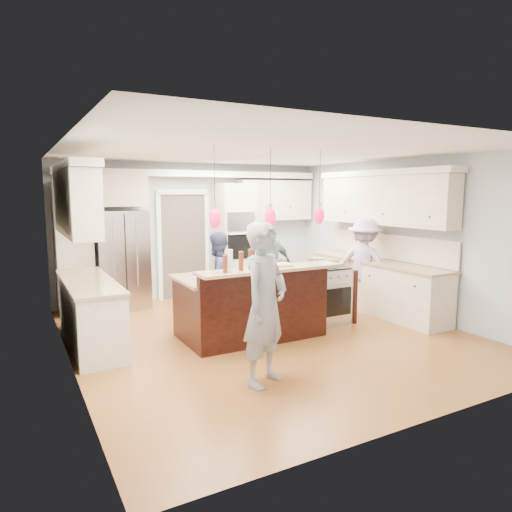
{
  "coord_description": "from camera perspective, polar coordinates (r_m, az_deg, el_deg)",
  "views": [
    {
      "loc": [
        -3.31,
        -5.76,
        2.13
      ],
      "look_at": [
        0.0,
        0.35,
        1.15
      ],
      "focal_mm": 32.0,
      "sensor_mm": 36.0,
      "label": 1
    }
  ],
  "objects": [
    {
      "name": "ground_plane",
      "position": [
        6.98,
        1.39,
        -9.75
      ],
      "size": [
        6.0,
        6.0,
        0.0
      ],
      "primitive_type": "plane",
      "color": "#A1682C",
      "rests_on": "ground"
    },
    {
      "name": "room_shell",
      "position": [
        6.65,
        1.44,
        5.34
      ],
      "size": [
        5.54,
        6.04,
        2.72
      ],
      "color": "#B2BCC6",
      "rests_on": "ground"
    },
    {
      "name": "refrigerator",
      "position": [
        8.67,
        -16.44,
        -0.46
      ],
      "size": [
        0.9,
        0.7,
        1.8
      ],
      "primitive_type": "cube",
      "color": "#B7B7BC",
      "rests_on": "ground"
    },
    {
      "name": "oven_column",
      "position": [
        9.41,
        -2.72,
        2.04
      ],
      "size": [
        0.72,
        0.69,
        2.3
      ],
      "color": "beige",
      "rests_on": "ground"
    },
    {
      "name": "back_upper_cabinets",
      "position": [
        8.91,
        -11.73,
        4.89
      ],
      "size": [
        5.3,
        0.61,
        2.54
      ],
      "color": "beige",
      "rests_on": "ground"
    },
    {
      "name": "right_counter_run",
      "position": [
        8.43,
        14.94,
        0.42
      ],
      "size": [
        0.64,
        3.1,
        2.51
      ],
      "color": "beige",
      "rests_on": "ground"
    },
    {
      "name": "left_cabinets",
      "position": [
        6.7,
        -20.65,
        -1.71
      ],
      "size": [
        0.64,
        2.3,
        2.51
      ],
      "color": "beige",
      "rests_on": "ground"
    },
    {
      "name": "kitchen_island",
      "position": [
        6.79,
        -0.72,
        -5.99
      ],
      "size": [
        2.1,
        1.46,
        1.12
      ],
      "color": "black",
      "rests_on": "ground"
    },
    {
      "name": "island_range",
      "position": [
        7.6,
        8.48,
        -4.79
      ],
      "size": [
        0.82,
        0.71,
        0.92
      ],
      "color": "#B7B7BC",
      "rests_on": "ground"
    },
    {
      "name": "pendant_lights",
      "position": [
        6.09,
        1.8,
        4.96
      ],
      "size": [
        1.75,
        0.15,
        1.03
      ],
      "color": "black",
      "rests_on": "ground"
    },
    {
      "name": "person_bar_end",
      "position": [
        5.03,
        1.13,
        -6.04
      ],
      "size": [
        0.79,
        0.69,
        1.81
      ],
      "primitive_type": "imported",
      "rotation": [
        0.0,
        0.0,
        0.49
      ],
      "color": "gray",
      "rests_on": "ground"
    },
    {
      "name": "person_far_left",
      "position": [
        7.51,
        -4.89,
        -2.65
      ],
      "size": [
        0.86,
        0.77,
        1.48
      ],
      "primitive_type": "imported",
      "rotation": [
        0.0,
        0.0,
        3.47
      ],
      "color": "navy",
      "rests_on": "ground"
    },
    {
      "name": "person_far_right",
      "position": [
        8.64,
        1.88,
        -1.08
      ],
      "size": [
        0.93,
        0.46,
        1.53
      ],
      "primitive_type": "imported",
      "rotation": [
        0.0,
        0.0,
        3.24
      ],
      "color": "slate",
      "rests_on": "ground"
    },
    {
      "name": "person_range_side",
      "position": [
        8.41,
        13.37,
        -1.02
      ],
      "size": [
        1.08,
        1.25,
        1.68
      ],
      "primitive_type": "imported",
      "rotation": [
        0.0,
        0.0,
        2.08
      ],
      "color": "#B197CC",
      "rests_on": "ground"
    },
    {
      "name": "floor_rug",
      "position": [
        8.24,
        16.95,
        -7.28
      ],
      "size": [
        0.7,
        0.92,
        0.01
      ],
      "primitive_type": "cube",
      "rotation": [
        0.0,
        0.0,
        -0.17
      ],
      "color": "#9A8254",
      "rests_on": "ground"
    },
    {
      "name": "water_bottle",
      "position": [
        5.78,
        -3.25,
        -0.6
      ],
      "size": [
        0.09,
        0.09,
        0.29
      ],
      "primitive_type": "cylinder",
      "rotation": [
        0.0,
        0.0,
        0.35
      ],
      "color": "silver",
      "rests_on": "kitchen_island"
    },
    {
      "name": "beer_bottle_a",
      "position": [
        5.88,
        -1.87,
        -0.64
      ],
      "size": [
        0.06,
        0.06,
        0.25
      ],
      "primitive_type": "cylinder",
      "rotation": [
        0.0,
        0.0,
        -0.01
      ],
      "color": "#4E1F0E",
      "rests_on": "kitchen_island"
    },
    {
      "name": "beer_bottle_b",
      "position": [
        5.71,
        -3.89,
        -1.01
      ],
      "size": [
        0.07,
        0.07,
        0.23
      ],
      "primitive_type": "cylinder",
      "rotation": [
        0.0,
        0.0,
        -0.17
      ],
      "color": "#4E1F0E",
      "rests_on": "kitchen_island"
    },
    {
      "name": "beer_bottle_c",
      "position": [
        5.99,
        -0.64,
        -0.39
      ],
      "size": [
        0.07,
        0.07,
        0.26
      ],
      "primitive_type": "cylinder",
      "rotation": [
        0.0,
        0.0,
        -0.06
      ],
      "color": "#4E1F0E",
      "rests_on": "kitchen_island"
    },
    {
      "name": "drink_can",
      "position": [
        5.95,
        -1.98,
        -1.2
      ],
      "size": [
        0.07,
        0.07,
        0.11
      ],
      "primitive_type": "cylinder",
      "rotation": [
        0.0,
        0.0,
        0.34
      ],
      "color": "#B7B7BC",
      "rests_on": "kitchen_island"
    },
    {
      "name": "cutting_board",
      "position": [
        6.26,
        2.57,
        -1.12
      ],
      "size": [
        0.44,
        0.35,
        0.03
      ],
      "primitive_type": "cube",
      "rotation": [
        0.0,
        0.0,
        -0.18
      ],
      "color": "tan",
      "rests_on": "kitchen_island"
    },
    {
      "name": "pot_large",
      "position": [
        7.44,
        7.67,
        -0.8
      ],
      "size": [
        0.27,
        0.27,
        0.16
      ],
      "primitive_type": "cylinder",
      "color": "#B7B7BC",
      "rests_on": "island_range"
    },
    {
      "name": "pot_small",
      "position": [
        7.59,
        9.44,
        -0.83
      ],
      "size": [
        0.22,
        0.22,
        0.11
      ],
      "primitive_type": "cylinder",
      "color": "#B7B7BC",
      "rests_on": "island_range"
    }
  ]
}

